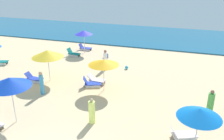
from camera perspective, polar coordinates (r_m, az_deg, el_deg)
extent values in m
cube|color=#1C5C81|center=(32.57, 7.67, 7.99)|extent=(60.00, 11.29, 0.12)
cube|color=silver|center=(24.17, -24.66, 1.26)|extent=(1.00, 0.34, 0.24)
cube|color=silver|center=(24.60, -24.20, 1.68)|extent=(1.00, 0.34, 0.24)
cube|color=#0E6967|center=(24.34, -24.48, 1.81)|extent=(1.27, 0.90, 0.06)
cylinder|color=silver|center=(19.23, -14.51, 0.24)|extent=(0.05, 0.05, 1.93)
cone|color=yellow|center=(18.82, -14.86, 3.72)|extent=(2.38, 2.38, 0.53)
cube|color=silver|center=(19.53, -17.93, -2.55)|extent=(1.10, 0.09, 0.20)
cube|color=silver|center=(19.88, -17.11, -2.02)|extent=(1.10, 0.09, 0.20)
cube|color=#263CBA|center=(19.65, -17.56, -1.93)|extent=(1.24, 0.62, 0.06)
cube|color=#263CBA|center=(19.91, -18.92, -1.14)|extent=(0.43, 0.56, 0.45)
cylinder|color=silver|center=(17.14, -1.92, -1.78)|extent=(0.05, 0.05, 1.91)
cone|color=#F1A519|center=(16.72, -1.97, 1.79)|extent=(2.14, 2.14, 0.36)
cube|color=silver|center=(18.31, -3.76, -3.07)|extent=(1.09, 0.13, 0.24)
cube|color=silver|center=(18.71, -3.11, -2.48)|extent=(1.09, 0.13, 0.24)
cube|color=silver|center=(18.45, -3.44, -2.35)|extent=(1.26, 0.67, 0.06)
cube|color=silver|center=(18.60, -5.01, -1.53)|extent=(0.46, 0.58, 0.42)
cube|color=silver|center=(17.84, -4.44, -3.88)|extent=(1.02, 0.42, 0.19)
cube|color=silver|center=(18.32, -4.42, -3.17)|extent=(1.02, 0.42, 0.19)
cube|color=#223CB7|center=(18.03, -4.44, -3.16)|extent=(1.34, 1.00, 0.06)
cube|color=#223CB7|center=(17.94, -6.22, -2.46)|extent=(0.50, 0.66, 0.53)
cylinder|color=silver|center=(12.22, 19.06, -14.04)|extent=(0.05, 0.05, 1.86)
cone|color=#055DB8|center=(11.61, 19.77, -9.42)|extent=(1.99, 1.99, 0.44)
cube|color=silver|center=(13.17, 16.96, -15.34)|extent=(1.05, 0.49, 0.18)
cube|color=silver|center=(13.55, 16.11, -14.04)|extent=(1.05, 0.49, 0.18)
cube|color=silver|center=(13.29, 16.59, -14.26)|extent=(1.39, 1.06, 0.06)
cube|color=silver|center=(12.98, 14.27, -13.87)|extent=(0.47, 0.64, 0.43)
cylinder|color=silver|center=(14.55, -22.02, -7.48)|extent=(0.05, 0.05, 2.21)
cone|color=#0F38B0|center=(13.96, -22.81, -2.60)|extent=(2.26, 2.26, 0.51)
cylinder|color=silver|center=(25.36, -6.50, 6.13)|extent=(0.05, 0.05, 1.95)
cone|color=#3735DD|center=(25.06, -6.62, 8.72)|extent=(1.81, 1.81, 0.41)
cube|color=silver|center=(26.32, -6.39, 4.72)|extent=(1.13, 0.10, 0.18)
cube|color=silver|center=(26.77, -5.90, 5.03)|extent=(1.13, 0.10, 0.18)
cube|color=#3140A1|center=(26.51, -6.16, 5.13)|extent=(1.29, 0.67, 0.06)
cube|color=#3140A1|center=(26.70, -7.30, 5.68)|extent=(0.33, 0.59, 0.45)
cube|color=silver|center=(24.53, -9.12, 3.30)|extent=(1.06, 0.15, 0.21)
cube|color=silver|center=(24.95, -8.48, 3.66)|extent=(1.06, 0.15, 0.21)
cube|color=#137B6F|center=(24.70, -8.82, 3.78)|extent=(1.23, 0.74, 0.06)
cube|color=#137B6F|center=(24.90, -9.90, 4.48)|extent=(0.37, 0.62, 0.53)
cylinder|color=#DFF876|center=(13.71, -4.73, -9.81)|extent=(0.48, 0.48, 1.32)
sphere|color=tan|center=(13.33, -4.83, -7.06)|extent=(0.20, 0.20, 0.20)
cylinder|color=white|center=(20.90, -1.55, 2.13)|extent=(0.37, 0.37, 1.51)
sphere|color=#955F50|center=(20.62, -1.58, 4.39)|extent=(0.24, 0.24, 0.24)
cylinder|color=#4CA748|center=(15.71, 22.06, -7.17)|extent=(0.45, 0.45, 1.28)
sphere|color=#8D5E4D|center=(15.38, 22.45, -4.75)|extent=(0.22, 0.22, 0.22)
cylinder|color=#439ACC|center=(17.34, -16.10, -3.28)|extent=(0.32, 0.32, 1.43)
sphere|color=tan|center=(17.01, -16.39, -0.75)|extent=(0.26, 0.26, 0.26)
sphere|color=#2EA5D2|center=(21.18, 3.43, 0.61)|extent=(0.29, 0.29, 0.29)
cube|color=#2D55B4|center=(24.00, -1.39, 3.41)|extent=(0.52, 0.56, 0.41)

